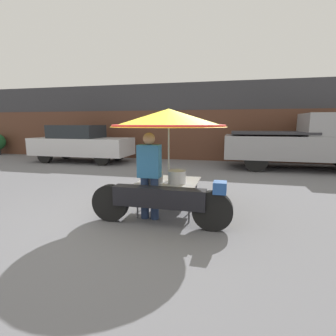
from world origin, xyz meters
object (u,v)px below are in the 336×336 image
at_px(pickup_truck, 307,143).
at_px(vendor_motorcycle_cart, 168,132).
at_px(vendor_person, 149,172).
at_px(parked_car, 81,143).

bearing_deg(pickup_truck, vendor_motorcycle_cart, -122.69).
xyz_separation_m(vendor_motorcycle_cart, vendor_person, (-0.25, -0.32, -0.67)).
bearing_deg(vendor_motorcycle_cart, pickup_truck, 57.31).
distance_m(parked_car, pickup_truck, 9.00).
bearing_deg(parked_car, vendor_motorcycle_cart, -46.65).
bearing_deg(parked_car, vendor_person, -49.60).
bearing_deg(pickup_truck, parked_car, -179.00).
distance_m(vendor_motorcycle_cart, parked_car, 7.75).
xyz_separation_m(vendor_motorcycle_cart, parked_car, (-5.30, 5.61, -0.69)).
xyz_separation_m(vendor_person, parked_car, (-5.05, 5.94, -0.03)).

